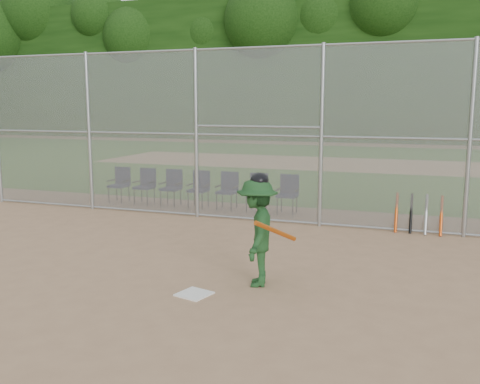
% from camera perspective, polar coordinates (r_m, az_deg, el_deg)
% --- Properties ---
extents(ground, '(100.00, 100.00, 0.00)m').
position_cam_1_polar(ground, '(7.87, -6.25, -10.72)').
color(ground, tan).
rests_on(ground, ground).
extents(grass_strip, '(100.00, 100.00, 0.00)m').
position_cam_1_polar(grass_strip, '(25.00, 12.06, 2.89)').
color(grass_strip, '#34651E').
rests_on(grass_strip, ground).
extents(dirt_patch_far, '(24.00, 24.00, 0.00)m').
position_cam_1_polar(dirt_patch_far, '(25.00, 12.06, 2.90)').
color(dirt_patch_far, tan).
rests_on(dirt_patch_far, ground).
extents(backstop_fence, '(16.09, 0.09, 4.00)m').
position_cam_1_polar(backstop_fence, '(12.11, 4.01, 6.33)').
color(backstop_fence, gray).
rests_on(backstop_fence, ground).
extents(treeline, '(81.00, 60.00, 11.00)m').
position_cam_1_polar(treeline, '(26.99, 13.06, 15.00)').
color(treeline, black).
rests_on(treeline, ground).
extents(home_plate, '(0.53, 0.53, 0.02)m').
position_cam_1_polar(home_plate, '(7.81, -4.91, -10.78)').
color(home_plate, white).
rests_on(home_plate, ground).
extents(batter_at_plate, '(1.04, 1.35, 1.71)m').
position_cam_1_polar(batter_at_plate, '(7.97, 1.84, -4.21)').
color(batter_at_plate, '#1C461F').
rests_on(batter_at_plate, ground).
extents(spare_bats, '(0.96, 0.33, 0.84)m').
position_cam_1_polar(spare_bats, '(11.86, 18.51, -2.25)').
color(spare_bats, '#D84C14').
rests_on(spare_bats, ground).
extents(chair_0, '(0.54, 0.52, 0.96)m').
position_cam_1_polar(chair_0, '(15.31, -12.82, 0.74)').
color(chair_0, '#0F1838').
rests_on(chair_0, ground).
extents(chair_1, '(0.54, 0.52, 0.96)m').
position_cam_1_polar(chair_1, '(14.89, -10.19, 0.60)').
color(chair_1, '#0F1838').
rests_on(chair_1, ground).
extents(chair_2, '(0.54, 0.52, 0.96)m').
position_cam_1_polar(chair_2, '(14.51, -7.41, 0.44)').
color(chair_2, '#0F1838').
rests_on(chair_2, ground).
extents(chair_3, '(0.54, 0.52, 0.96)m').
position_cam_1_polar(chair_3, '(14.16, -4.49, 0.27)').
color(chair_3, '#0F1838').
rests_on(chair_3, ground).
extents(chair_4, '(0.54, 0.52, 0.96)m').
position_cam_1_polar(chair_4, '(13.85, -1.44, 0.10)').
color(chair_4, '#0F1838').
rests_on(chair_4, ground).
extents(chair_5, '(0.54, 0.52, 0.96)m').
position_cam_1_polar(chair_5, '(13.59, 1.75, -0.08)').
color(chair_5, '#0F1838').
rests_on(chair_5, ground).
extents(chair_6, '(0.54, 0.52, 0.96)m').
position_cam_1_polar(chair_6, '(13.36, 5.06, -0.27)').
color(chair_6, '#0F1838').
rests_on(chair_6, ground).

